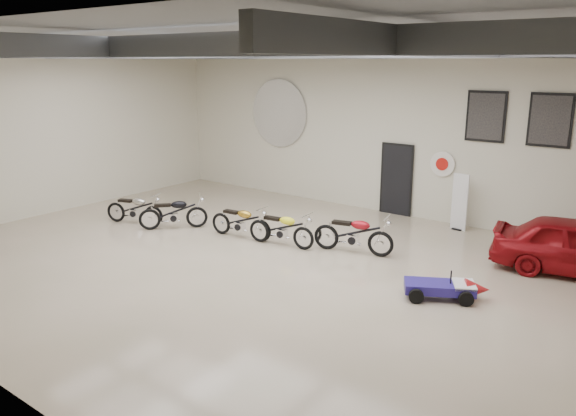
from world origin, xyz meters
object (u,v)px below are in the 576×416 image
Objects in this scene: go_kart at (447,284)px; motorcycle_black at (173,212)px; motorcycle_silver at (134,208)px; motorcycle_yellow at (282,228)px; motorcycle_red at (353,233)px; motorcycle_gold at (240,221)px; banner_stand at (460,200)px.

motorcycle_black is at bearing 151.24° from go_kart.
motorcycle_yellow reaches higher than motorcycle_silver.
motorcycle_silver is 0.90× the size of motorcycle_red.
motorcycle_red reaches higher than motorcycle_gold.
motorcycle_gold is at bearing -34.18° from motorcycle_black.
motorcycle_silver is 4.68m from motorcycle_yellow.
motorcycle_black is (-6.34, -4.70, -0.36)m from banner_stand.
motorcycle_black is 7.89m from go_kart.
motorcycle_red is 3.12m from go_kart.
motorcycle_gold is (-4.31, -4.20, -0.37)m from banner_stand.
motorcycle_gold reaches higher than motorcycle_silver.
banner_stand is 0.93× the size of motorcycle_yellow.
motorcycle_red is (2.99, 0.76, 0.04)m from motorcycle_gold.
go_kart is at bearing -47.59° from motorcycle_black.
motorcycle_black is at bearing -179.60° from motorcycle_red.
motorcycle_red is (-1.32, -3.44, -0.33)m from banner_stand.
go_kart is (1.55, -4.66, -0.54)m from banner_stand.
motorcycle_silver is at bearing -179.52° from motorcycle_red.
go_kart is at bearing -36.76° from motorcycle_red.
motorcycle_yellow is at bearing -174.89° from motorcycle_red.
motorcycle_black is 3.36m from motorcycle_yellow.
go_kart is at bearing -8.93° from motorcycle_gold.
motorcycle_silver is 0.98× the size of motorcycle_yellow.
motorcycle_black reaches higher than go_kart.
motorcycle_yellow is at bearing -7.23° from motorcycle_silver.
motorcycle_yellow is 1.09× the size of go_kart.
motorcycle_black is 5.18m from motorcycle_red.
go_kart is (2.86, -1.22, -0.21)m from motorcycle_red.
go_kart is (5.86, -0.46, -0.17)m from motorcycle_gold.
go_kart is (7.89, 0.04, -0.18)m from motorcycle_black.
banner_stand is at bearing 55.38° from motorcycle_red.
banner_stand is 4.94m from go_kart.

